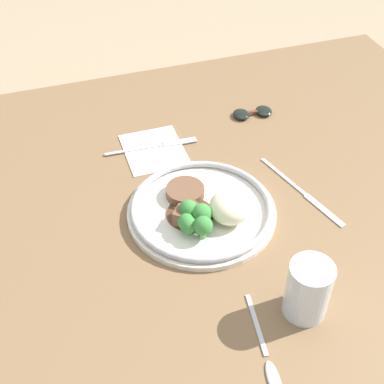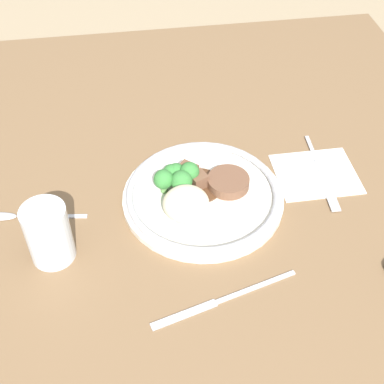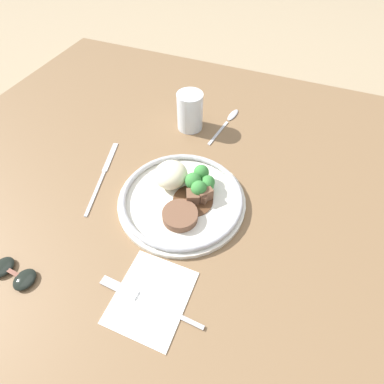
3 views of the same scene
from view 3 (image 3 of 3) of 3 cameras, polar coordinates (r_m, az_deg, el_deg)
ground_plane at (r=0.69m, az=-3.72°, el=-0.53°), size 8.00×8.00×0.00m
dining_table at (r=0.68m, az=-3.79°, el=0.31°), size 1.12×1.25×0.03m
napkin at (r=0.54m, az=-7.75°, el=-19.21°), size 0.14×0.12×0.00m
plate at (r=0.63m, az=-1.79°, el=-0.62°), size 0.27×0.27×0.06m
juice_glass at (r=0.79m, az=-0.39°, el=14.79°), size 0.07×0.07×0.10m
fork at (r=0.54m, az=-9.83°, el=-19.20°), size 0.02×0.19×0.00m
knife at (r=0.72m, az=-16.51°, el=3.42°), size 0.22×0.07×0.00m
spoon at (r=0.85m, az=7.13°, el=13.60°), size 0.17×0.04×0.01m
sunglasses at (r=0.63m, az=-30.85°, el=-13.14°), size 0.05×0.09×0.01m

